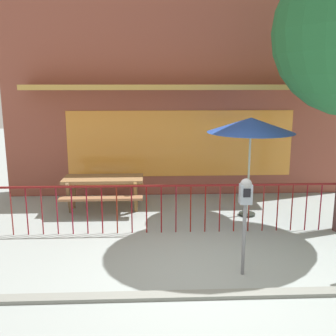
{
  "coord_description": "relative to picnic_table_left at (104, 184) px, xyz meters",
  "views": [
    {
      "loc": [
        -0.77,
        -5.63,
        2.9
      ],
      "look_at": [
        -0.43,
        2.11,
        1.21
      ],
      "focal_mm": 42.22,
      "sensor_mm": 36.0,
      "label": 1
    }
  ],
  "objects": [
    {
      "name": "ground",
      "position": [
        1.86,
        -3.17,
        -0.61
      ],
      "size": [
        40.0,
        40.0,
        0.0
      ],
      "primitive_type": "plane",
      "color": "gray"
    },
    {
      "name": "pub_storefront",
      "position": [
        1.86,
        1.47,
        2.31
      ],
      "size": [
        8.89,
        1.31,
        5.89
      ],
      "color": "maroon",
      "rests_on": "ground"
    },
    {
      "name": "patio_fence_front",
      "position": [
        1.86,
        -1.47,
        0.05
      ],
      "size": [
        7.49,
        0.04,
        0.97
      ],
      "color": "maroon",
      "rests_on": "ground"
    },
    {
      "name": "picnic_table_left",
      "position": [
        0.0,
        0.0,
        0.0
      ],
      "size": [
        1.8,
        1.36,
        0.79
      ],
      "color": "olive",
      "rests_on": "ground"
    },
    {
      "name": "patio_umbrella",
      "position": [
        3.22,
        -0.53,
        1.38
      ],
      "size": [
        1.86,
        1.86,
        2.17
      ],
      "color": "black",
      "rests_on": "ground"
    },
    {
      "name": "parking_meter_near",
      "position": [
        2.48,
        -3.25,
        0.56
      ],
      "size": [
        0.18,
        0.17,
        1.52
      ],
      "color": "slate",
      "rests_on": "ground"
    },
    {
      "name": "curb_edge",
      "position": [
        1.86,
        -3.88,
        -0.61
      ],
      "size": [
        12.45,
        0.2,
        0.11
      ],
      "primitive_type": "cube",
      "color": "gray",
      "rests_on": "ground"
    }
  ]
}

